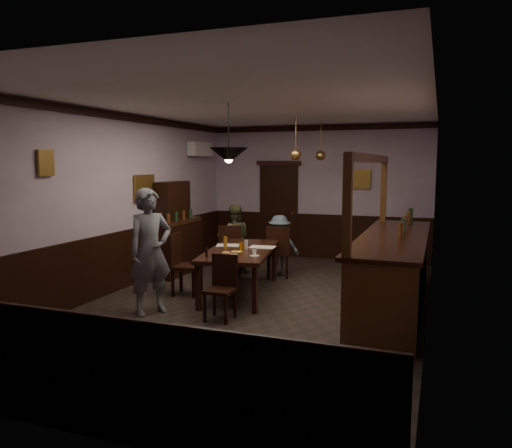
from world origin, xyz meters
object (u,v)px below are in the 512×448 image
at_px(person_standing, 150,251).
at_px(pendant_brass_far, 321,156).
at_px(person_seated_left, 234,239).
at_px(chair_far_right, 278,249).
at_px(pendant_brass_mid, 296,155).
at_px(sideboard, 176,237).
at_px(bar_counter, 394,269).
at_px(chair_far_left, 231,248).
at_px(chair_near, 222,284).
at_px(dining_table, 240,253).
at_px(person_seated_right, 279,245).
at_px(soda_can, 241,246).
at_px(pendant_iron, 229,155).
at_px(chair_side, 182,261).
at_px(coffee_cup, 254,252).

distance_m(person_standing, pendant_brass_far, 4.46).
relative_size(person_seated_left, pendant_brass_far, 1.66).
relative_size(chair_far_right, person_seated_left, 0.73).
distance_m(pendant_brass_mid, pendant_brass_far, 1.16).
relative_size(sideboard, bar_counter, 0.44).
distance_m(chair_far_left, person_standing, 2.62).
relative_size(bar_counter, pendant_brass_far, 5.00).
height_order(chair_near, person_seated_left, person_seated_left).
height_order(chair_far_right, pendant_brass_far, pendant_brass_far).
bearing_deg(person_standing, pendant_brass_mid, 5.61).
height_order(dining_table, person_seated_right, person_seated_right).
relative_size(person_seated_left, soda_can, 11.23).
bearing_deg(chair_near, dining_table, 101.24).
distance_m(chair_near, person_seated_left, 2.92).
bearing_deg(pendant_iron, pendant_brass_far, 79.96).
height_order(chair_side, person_standing, person_standing).
bearing_deg(person_seated_right, bar_counter, 125.37).
relative_size(chair_far_left, person_seated_left, 0.73).
bearing_deg(dining_table, pendant_brass_mid, 68.95).
distance_m(chair_near, pendant_brass_far, 4.26).
xyz_separation_m(chair_near, soda_can, (-0.22, 1.25, 0.32)).
distance_m(chair_near, pendant_brass_mid, 3.25).
xyz_separation_m(person_seated_right, pendant_brass_mid, (0.37, -0.22, 1.72)).
bearing_deg(chair_near, person_standing, -173.52).
bearing_deg(soda_can, person_seated_left, 116.98).
bearing_deg(chair_near, pendant_brass_mid, 84.26).
height_order(dining_table, person_seated_left, person_seated_left).
height_order(sideboard, bar_counter, bar_counter).
xyz_separation_m(person_standing, pendant_brass_mid, (1.34, 2.80, 1.40)).
distance_m(sideboard, pendant_brass_far, 3.33).
distance_m(chair_side, sideboard, 1.66).
bearing_deg(chair_far_right, pendant_brass_far, -129.88).
height_order(chair_near, person_standing, person_standing).
xyz_separation_m(person_standing, person_seated_left, (0.08, 2.86, -0.23)).
xyz_separation_m(sideboard, pendant_iron, (1.92, -1.81, 1.54)).
relative_size(dining_table, chair_near, 2.63).
xyz_separation_m(chair_far_right, coffee_cup, (0.19, -1.77, 0.26)).
relative_size(chair_near, bar_counter, 0.22).
height_order(coffee_cup, pendant_brass_far, pendant_brass_far).
relative_size(bar_counter, pendant_brass_mid, 5.00).
height_order(chair_far_left, person_standing, person_standing).
bearing_deg(person_seated_left, chair_far_left, 77.16).
xyz_separation_m(chair_far_right, person_seated_left, (-0.94, 0.11, 0.13)).
height_order(soda_can, pendant_brass_mid, pendant_brass_mid).
distance_m(chair_near, person_standing, 1.14).
relative_size(person_seated_right, pendant_brass_far, 1.43).
bearing_deg(sideboard, chair_side, -57.04).
xyz_separation_m(person_seated_left, pendant_brass_mid, (1.26, -0.06, 1.62)).
relative_size(chair_far_left, coffee_cup, 12.33).
bearing_deg(chair_near, person_seated_left, 109.81).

